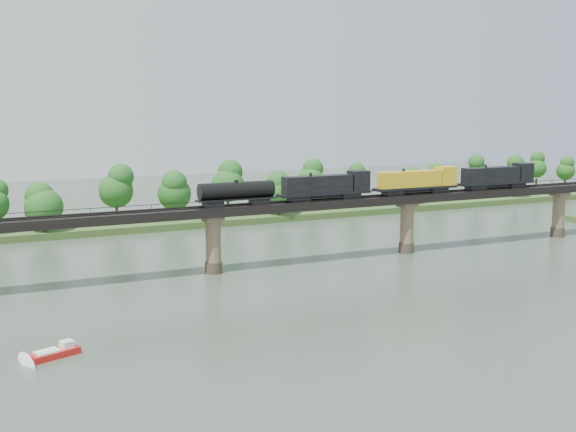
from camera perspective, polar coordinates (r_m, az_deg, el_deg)
name	(u,v)px	position (r m, az deg, el deg)	size (l,w,h in m)	color
ground	(289,319)	(98.83, 0.07, -8.16)	(400.00, 400.00, 0.00)	#344233
far_bank	(136,222)	(177.27, -11.91, -0.45)	(300.00, 24.00, 1.60)	#2E4B1E
bridge	(213,242)	(124.46, -5.92, -2.05)	(236.00, 30.00, 11.50)	#473A2D
bridge_superstructure	(213,205)	(123.42, -5.97, 0.84)	(220.00, 4.90, 0.75)	black
far_treeline	(104,193)	(170.09, -14.32, 1.81)	(289.06, 17.54, 13.60)	#382619
freight_train	(387,183)	(138.89, 7.85, 2.59)	(73.91, 2.88, 5.09)	black
motorboat	(55,352)	(88.86, -17.91, -10.21)	(6.05, 3.83, 1.59)	red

